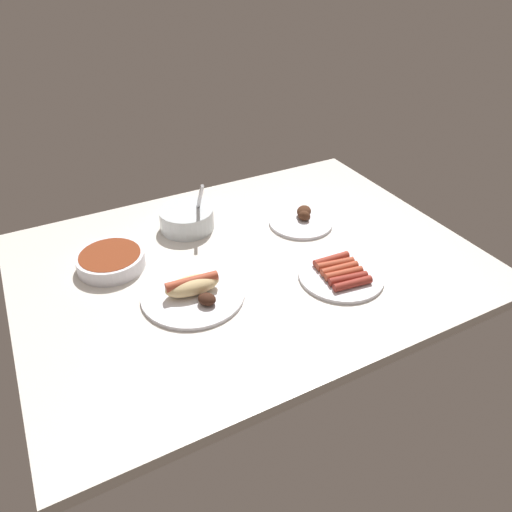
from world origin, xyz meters
TOP-DOWN VIEW (x-y plane):
  - ground_plane at (0.00, 0.00)cm, footprint 120.00×90.00cm
  - bowl_coleslaw at (-8.63, 23.32)cm, footprint 15.98×15.98cm
  - plate_hotdog_assembled at (-18.88, -7.36)cm, footprint 25.42×25.42cm
  - plate_sausages at (17.54, -17.90)cm, footprint 21.99×21.99cm
  - bowl_chili at (-33.61, 13.99)cm, footprint 17.67×17.67cm
  - plate_grilled_meat at (22.98, 9.87)cm, footprint 19.16×19.16cm

SIDE VIEW (x-z plane):
  - ground_plane at x=0.00cm, z-range -3.00..0.00cm
  - plate_grilled_meat at x=22.98cm, z-range -1.11..3.02cm
  - plate_sausages at x=17.54cm, z-range -0.49..2.53cm
  - plate_hotdog_assembled at x=-18.88cm, z-range -1.11..4.50cm
  - bowl_chili at x=-33.61cm, z-range 0.22..4.34cm
  - bowl_coleslaw at x=-8.63cm, z-range -4.62..11.56cm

